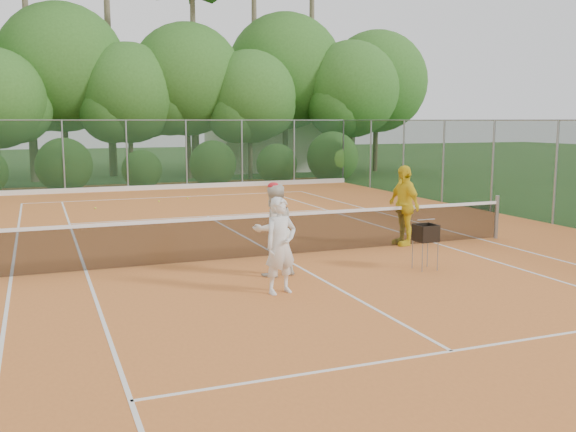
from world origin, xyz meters
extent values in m
plane|color=#224418|center=(0.00, 0.00, 0.00)|extent=(120.00, 120.00, 0.00)
cube|color=orange|center=(0.00, 0.00, 0.01)|extent=(18.00, 36.00, 0.02)
cube|color=beige|center=(9.00, 24.00, 1.50)|extent=(8.00, 5.00, 3.00)
cylinder|color=gray|center=(5.94, 0.00, 0.57)|extent=(0.10, 0.10, 1.10)
cube|color=black|center=(0.00, 0.00, 0.48)|extent=(11.87, 0.03, 0.86)
cube|color=white|center=(0.00, 0.00, 0.95)|extent=(11.87, 0.04, 0.07)
imported|color=silver|center=(-1.06, -2.90, 0.86)|extent=(0.69, 0.54, 1.69)
imported|color=silver|center=(-0.73, -1.65, 0.91)|extent=(0.98, 0.82, 1.79)
ellipsoid|color=red|center=(-0.73, -1.65, 1.77)|extent=(0.22, 0.22, 0.14)
imported|color=yellow|center=(3.27, 0.13, 0.98)|extent=(0.52, 1.15, 1.93)
cylinder|color=gray|center=(2.11, -2.47, 0.31)|extent=(0.02, 0.02, 0.58)
cylinder|color=gray|center=(2.47, -2.11, 0.31)|extent=(0.02, 0.02, 0.58)
cube|color=black|center=(2.29, -2.29, 0.77)|extent=(0.40, 0.40, 0.34)
sphere|color=#C7DF34|center=(-3.12, 9.42, 0.05)|extent=(0.07, 0.07, 0.07)
sphere|color=yellow|center=(-0.77, 10.52, 0.05)|extent=(0.07, 0.07, 0.07)
sphere|color=gold|center=(0.41, 11.01, 0.05)|extent=(0.07, 0.07, 0.07)
cube|color=white|center=(0.00, 11.88, 0.02)|extent=(11.03, 0.06, 0.01)
cube|color=white|center=(-5.49, 0.00, 0.02)|extent=(0.06, 23.77, 0.01)
cube|color=white|center=(5.49, 0.00, 0.02)|extent=(0.06, 23.77, 0.01)
cube|color=white|center=(-4.11, 0.00, 0.02)|extent=(0.06, 23.77, 0.01)
cube|color=white|center=(4.11, 0.00, 0.02)|extent=(0.06, 23.77, 0.01)
cube|color=white|center=(0.00, 6.40, 0.02)|extent=(8.23, 0.06, 0.01)
cube|color=white|center=(0.00, -6.40, 0.02)|extent=(8.23, 0.06, 0.01)
cube|color=white|center=(0.00, 0.00, 0.02)|extent=(0.06, 12.80, 0.01)
cube|color=#19381E|center=(0.00, 15.00, 1.52)|extent=(18.00, 0.02, 3.00)
cylinder|color=gray|center=(9.00, 15.00, 1.52)|extent=(0.07, 0.07, 3.00)
cylinder|color=gray|center=(9.00, 15.00, 1.52)|extent=(0.07, 0.07, 3.00)
cylinder|color=brown|center=(-3.50, 21.00, 2.25)|extent=(0.31, 0.31, 4.50)
sphere|color=#2F5C1E|center=(-3.50, 21.00, 5.58)|extent=(6.30, 6.30, 6.30)
cylinder|color=brown|center=(-0.50, 19.50, 1.75)|extent=(0.24, 0.24, 3.50)
sphere|color=#2F5C1E|center=(-0.50, 19.50, 4.34)|extent=(4.90, 4.90, 4.90)
cylinder|color=brown|center=(2.50, 20.00, 2.05)|extent=(0.28, 0.28, 4.10)
sphere|color=#2F5C1E|center=(2.50, 20.00, 5.08)|extent=(5.74, 5.74, 5.74)
cylinder|color=brown|center=(5.50, 18.80, 1.70)|extent=(0.23, 0.23, 3.40)
sphere|color=#2F5C1E|center=(5.50, 18.80, 4.22)|extent=(4.76, 4.76, 4.76)
cylinder|color=brown|center=(8.50, 21.50, 2.33)|extent=(0.32, 0.32, 4.65)
sphere|color=#2F5C1E|center=(8.50, 21.50, 5.77)|extent=(6.51, 6.51, 6.51)
cylinder|color=brown|center=(11.50, 19.20, 1.90)|extent=(0.26, 0.26, 3.80)
sphere|color=#2F5C1E|center=(11.50, 19.20, 4.71)|extent=(5.32, 5.32, 5.32)
cylinder|color=brown|center=(14.00, 20.80, 2.12)|extent=(0.29, 0.29, 4.25)
sphere|color=#2F5C1E|center=(14.00, 20.80, 5.27)|extent=(5.95, 5.95, 5.95)
cone|color=brown|center=(-5.00, 21.00, 5.50)|extent=(0.44, 0.44, 11.00)
cone|color=brown|center=(-1.00, 23.00, 7.50)|extent=(0.44, 0.44, 15.00)
cone|color=brown|center=(3.00, 20.50, 5.00)|extent=(0.44, 0.44, 10.00)
cone|color=brown|center=(7.00, 22.50, 6.00)|extent=(0.44, 0.44, 12.00)
cone|color=brown|center=(11.00, 23.50, 7.00)|extent=(0.44, 0.44, 14.00)
camera|label=1|loc=(-4.92, -13.08, 3.00)|focal=40.00mm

